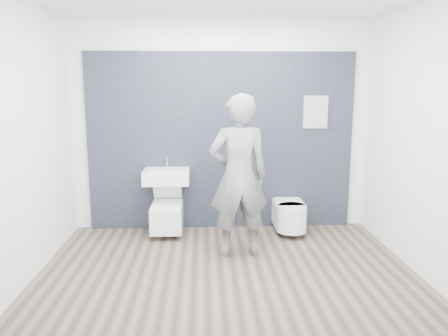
{
  "coord_description": "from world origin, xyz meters",
  "views": [
    {
      "loc": [
        -0.24,
        -4.44,
        1.94
      ],
      "look_at": [
        0.0,
        0.6,
        1.0
      ],
      "focal_mm": 35.0,
      "sensor_mm": 36.0,
      "label": 1
    }
  ],
  "objects_px": {
    "washbasin": "(167,176)",
    "toilet_rounded": "(290,216)",
    "toilet_square": "(167,215)",
    "visitor": "(239,176)"
  },
  "relations": [
    {
      "from": "toilet_square",
      "to": "visitor",
      "type": "distance_m",
      "value": 1.33
    },
    {
      "from": "toilet_square",
      "to": "toilet_rounded",
      "type": "distance_m",
      "value": 1.63
    },
    {
      "from": "toilet_rounded",
      "to": "visitor",
      "type": "bearing_deg",
      "value": -137.18
    },
    {
      "from": "toilet_rounded",
      "to": "visitor",
      "type": "height_order",
      "value": "visitor"
    },
    {
      "from": "toilet_square",
      "to": "visitor",
      "type": "height_order",
      "value": "visitor"
    },
    {
      "from": "washbasin",
      "to": "visitor",
      "type": "relative_size",
      "value": 0.32
    },
    {
      "from": "washbasin",
      "to": "toilet_square",
      "type": "height_order",
      "value": "washbasin"
    },
    {
      "from": "washbasin",
      "to": "toilet_rounded",
      "type": "height_order",
      "value": "washbasin"
    },
    {
      "from": "toilet_square",
      "to": "washbasin",
      "type": "bearing_deg",
      "value": 90.0
    },
    {
      "from": "visitor",
      "to": "washbasin",
      "type": "bearing_deg",
      "value": -49.3
    }
  ]
}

